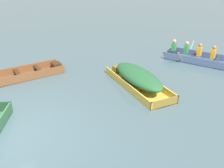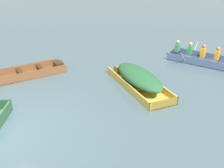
{
  "view_description": "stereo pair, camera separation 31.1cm",
  "coord_description": "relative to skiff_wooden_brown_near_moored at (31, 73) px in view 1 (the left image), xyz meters",
  "views": [
    {
      "loc": [
        5.64,
        -2.61,
        4.28
      ],
      "look_at": [
        0.68,
        4.04,
        0.35
      ],
      "focal_mm": 40.0,
      "sensor_mm": 36.0,
      "label": 1
    },
    {
      "loc": [
        5.89,
        -2.42,
        4.28
      ],
      "look_at": [
        0.68,
        4.04,
        0.35
      ],
      "focal_mm": 40.0,
      "sensor_mm": 36.0,
      "label": 2
    }
  ],
  "objects": [
    {
      "name": "ground_plane",
      "position": [
        3.05,
        -3.23,
        -0.12
      ],
      "size": [
        80.0,
        80.0,
        0.0
      ],
      "primitive_type": "plane",
      "color": "#47606B"
    },
    {
      "name": "skiff_wooden_brown_near_moored",
      "position": [
        0.0,
        0.0,
        0.0
      ],
      "size": [
        1.95,
        3.09,
        0.36
      ],
      "color": "brown",
      "rests_on": "ground"
    },
    {
      "name": "skiff_yellow_mid_moored",
      "position": [
        4.2,
        1.83,
        0.26
      ],
      "size": [
        3.66,
        2.64,
        0.7
      ],
      "color": "#E5BC47",
      "rests_on": "ground"
    },
    {
      "name": "rowboat_slate_blue_with_crew",
      "position": [
        5.19,
        6.07,
        0.09
      ],
      "size": [
        3.8,
        2.44,
        0.92
      ],
      "color": "#475B7F",
      "rests_on": "ground"
    }
  ]
}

